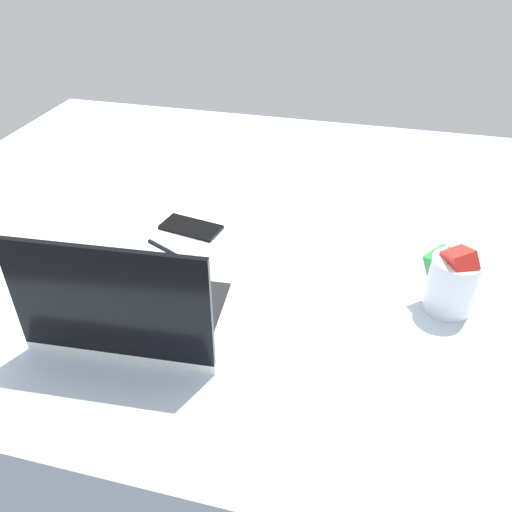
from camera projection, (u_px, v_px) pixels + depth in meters
bed_mattress at (253, 252)px, 131.00cm from camera, size 180.00×140.00×18.00cm
laptop at (134, 310)px, 92.49cm from camera, size 34.56×25.30×23.00cm
snack_cup at (452, 281)px, 96.49cm from camera, size 10.46×9.84×14.45cm
cell_phone at (191, 227)px, 122.76cm from camera, size 15.01×9.25×0.80cm
charger_cable at (175, 254)px, 113.81cm from camera, size 15.55×7.98×0.60cm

